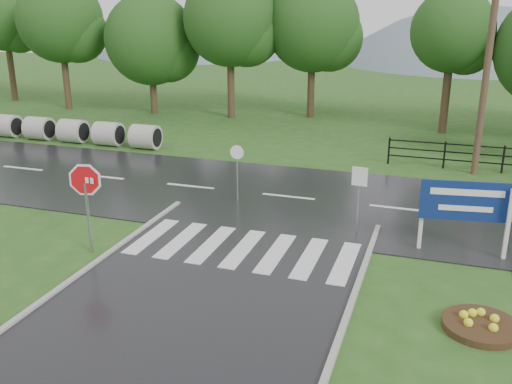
% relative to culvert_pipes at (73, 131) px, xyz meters
% --- Properties ---
extents(ground, '(120.00, 120.00, 0.00)m').
position_rel_culvert_pipes_xyz_m(ground, '(12.92, -15.00, -0.60)').
color(ground, '#28521B').
rests_on(ground, ground).
extents(main_road, '(90.00, 8.00, 0.04)m').
position_rel_culvert_pipes_xyz_m(main_road, '(12.92, -5.00, -0.60)').
color(main_road, black).
rests_on(main_road, ground).
extents(crosswalk, '(6.50, 2.80, 0.02)m').
position_rel_culvert_pipes_xyz_m(crosswalk, '(12.92, -10.00, -0.54)').
color(crosswalk, silver).
rests_on(crosswalk, ground).
extents(fence_west, '(9.58, 0.08, 1.20)m').
position_rel_culvert_pipes_xyz_m(fence_west, '(20.67, 1.00, 0.12)').
color(fence_west, black).
rests_on(fence_west, ground).
extents(hills, '(102.00, 48.00, 48.00)m').
position_rel_culvert_pipes_xyz_m(hills, '(16.41, 50.00, -16.14)').
color(hills, slate).
rests_on(hills, ground).
extents(treeline, '(83.20, 5.20, 10.00)m').
position_rel_culvert_pipes_xyz_m(treeline, '(13.92, 9.00, -0.60)').
color(treeline, '#1C4615').
rests_on(treeline, ground).
extents(culvert_pipes, '(9.70, 1.20, 1.20)m').
position_rel_culvert_pipes_xyz_m(culvert_pipes, '(0.00, 0.00, 0.00)').
color(culvert_pipes, '#9E9B93').
rests_on(culvert_pipes, ground).
extents(stop_sign, '(1.23, 0.32, 2.83)m').
position_rel_culvert_pipes_xyz_m(stop_sign, '(8.77, -11.50, 1.36)').
color(stop_sign, '#939399').
rests_on(stop_sign, ground).
extents(estate_billboard, '(2.50, 0.44, 2.21)m').
position_rel_culvert_pipes_xyz_m(estate_billboard, '(18.96, -8.26, 0.92)').
color(estate_billboard, silver).
rests_on(estate_billboard, ground).
extents(flower_bed, '(1.68, 1.68, 0.34)m').
position_rel_culvert_pipes_xyz_m(flower_bed, '(19.38, -12.32, -0.48)').
color(flower_bed, '#332111').
rests_on(flower_bed, ground).
extents(reg_sign_small, '(0.48, 0.08, 2.18)m').
position_rel_culvert_pipes_xyz_m(reg_sign_small, '(15.88, -7.67, 0.94)').
color(reg_sign_small, '#939399').
rests_on(reg_sign_small, ground).
extents(reg_sign_round, '(0.50, 0.07, 2.15)m').
position_rel_culvert_pipes_xyz_m(reg_sign_round, '(11.32, -6.14, 0.77)').
color(reg_sign_round, '#939399').
rests_on(reg_sign_round, ground).
extents(utility_pole_east, '(1.48, 0.28, 8.31)m').
position_rel_culvert_pipes_xyz_m(utility_pole_east, '(19.55, 0.50, 3.62)').
color(utility_pole_east, '#473523').
rests_on(utility_pole_east, ground).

